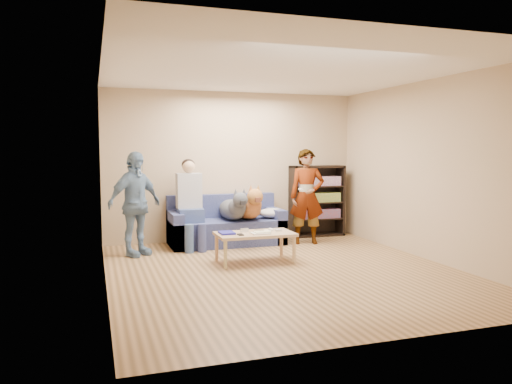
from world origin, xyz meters
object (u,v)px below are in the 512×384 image
object	(u,v)px
dog_gray	(234,208)
dog_tan	(248,206)
person_standing_right	(307,196)
person_standing_left	(135,204)
camera_silver	(244,230)
sofa	(226,227)
notebook_blue	(227,233)
coffee_table	(255,236)
bookshelf	(317,199)
person_seated	(190,200)

from	to	relation	value
dog_gray	dog_tan	size ratio (longest dim) A/B	1.06
person_standing_right	person_standing_left	distance (m)	2.86
camera_silver	sofa	bearing A→B (deg)	87.10
notebook_blue	dog_tan	xyz separation A→B (m)	(0.70, 1.23, 0.21)
notebook_blue	dog_tan	bearing A→B (deg)	60.39
dog_tan	person_standing_right	bearing A→B (deg)	-13.11
person_standing_right	sofa	size ratio (longest dim) A/B	0.84
dog_gray	person_standing_left	bearing A→B (deg)	-170.05
notebook_blue	sofa	xyz separation A→B (m)	(0.35, 1.40, -0.15)
person_standing_right	coffee_table	distance (m)	1.71
person_standing_left	bookshelf	size ratio (longest dim) A/B	1.21
coffee_table	camera_silver	bearing A→B (deg)	135.00
dog_tan	dog_gray	bearing A→B (deg)	-172.30
camera_silver	dog_gray	world-z (taller)	dog_gray
sofa	person_standing_left	bearing A→B (deg)	-162.33
dog_tan	coffee_table	size ratio (longest dim) A/B	1.07
person_seated	dog_gray	world-z (taller)	person_seated
dog_gray	coffee_table	size ratio (longest dim) A/B	1.13
person_seated	dog_gray	xyz separation A→B (m)	(0.71, -0.08, -0.15)
sofa	person_standing_right	bearing A→B (deg)	-16.56
sofa	coffee_table	xyz separation A→B (m)	(0.05, -1.45, 0.09)
notebook_blue	dog_gray	distance (m)	1.29
person_standing_left	coffee_table	distance (m)	1.90
notebook_blue	camera_silver	distance (m)	0.29
dog_gray	coffee_table	world-z (taller)	dog_gray
person_standing_right	bookshelf	distance (m)	0.80
coffee_table	dog_gray	bearing A→B (deg)	88.45
person_standing_left	person_standing_right	bearing A→B (deg)	-31.61
coffee_table	sofa	bearing A→B (deg)	92.07
person_seated	coffee_table	size ratio (longest dim) A/B	1.34
person_standing_left	notebook_blue	xyz separation A→B (m)	(1.18, -0.91, -0.35)
camera_silver	dog_gray	size ratio (longest dim) A/B	0.09
person_standing_right	dog_gray	xyz separation A→B (m)	(-1.24, 0.19, -0.18)
coffee_table	bookshelf	size ratio (longest dim) A/B	0.85
person_seated	dog_tan	world-z (taller)	person_seated
person_standing_right	bookshelf	xyz separation A→B (m)	(0.48, 0.63, -0.12)
person_standing_right	bookshelf	size ratio (longest dim) A/B	1.23
person_standing_right	person_seated	size ratio (longest dim) A/B	1.09
notebook_blue	person_seated	distance (m)	1.35
sofa	person_seated	distance (m)	0.81
person_standing_right	camera_silver	bearing A→B (deg)	-130.36
camera_silver	sofa	size ratio (longest dim) A/B	0.06
camera_silver	person_seated	world-z (taller)	person_seated
person_standing_left	dog_tan	bearing A→B (deg)	-23.86
person_seated	dog_tan	distance (m)	0.99
person_standing_left	person_seated	distance (m)	0.98
bookshelf	notebook_blue	bearing A→B (deg)	-142.72
dog_tan	bookshelf	bearing A→B (deg)	15.51
sofa	dog_tan	bearing A→B (deg)	-25.40
dog_gray	bookshelf	distance (m)	1.77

